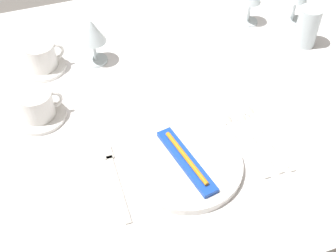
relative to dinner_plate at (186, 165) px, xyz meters
name	(u,v)px	position (x,y,z in m)	size (l,w,h in m)	color
ground_plane	(158,238)	(0.01, 0.26, -0.75)	(6.00, 6.00, 0.00)	slate
dining_table	(155,117)	(0.01, 0.26, -0.09)	(1.80, 1.11, 0.74)	white
dinner_plate	(186,165)	(0.00, 0.00, 0.00)	(0.26, 0.26, 0.02)	white
toothbrush_package	(186,160)	(0.00, 0.00, 0.02)	(0.07, 0.21, 0.02)	blue
fork_outer	(116,179)	(-0.16, 0.02, -0.01)	(0.03, 0.22, 0.00)	beige
spoon_soup	(238,136)	(0.15, 0.04, -0.01)	(0.03, 0.22, 0.01)	beige
spoon_dessert	(252,133)	(0.19, 0.04, -0.01)	(0.03, 0.22, 0.01)	beige
spoon_tea	(262,129)	(0.22, 0.05, -0.01)	(0.03, 0.23, 0.01)	beige
saucer_left	(40,116)	(-0.29, 0.28, 0.00)	(0.13, 0.13, 0.01)	white
coffee_cup_left	(37,104)	(-0.29, 0.28, 0.04)	(0.11, 0.09, 0.07)	white
saucer_right	(43,67)	(-0.25, 0.47, 0.00)	(0.13, 0.13, 0.01)	white
coffee_cup_right	(41,56)	(-0.25, 0.47, 0.04)	(0.11, 0.09, 0.07)	white
wine_glass_left	(92,33)	(-0.10, 0.46, 0.09)	(0.07, 0.07, 0.14)	silver
drink_tumbler	(308,27)	(0.51, 0.33, 0.05)	(0.07, 0.07, 0.12)	silver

